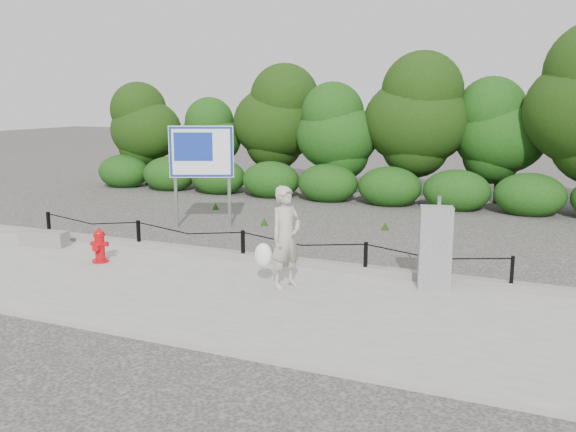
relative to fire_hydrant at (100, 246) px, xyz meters
The scene contains 10 objects.
ground 2.81m from the fire_hydrant, 26.46° to the left, with size 90.00×90.00×0.00m, color #2D2B28.
sidewalk 2.63m from the fire_hydrant, 16.92° to the right, with size 14.00×4.00×0.08m, color gray.
curb 2.82m from the fire_hydrant, 27.38° to the left, with size 14.00×0.22×0.14m, color slate.
chain_barrier 2.79m from the fire_hydrant, 26.46° to the left, with size 10.06×0.06×0.60m.
treeline 11.05m from the fire_hydrant, 69.67° to the left, with size 19.96×3.84×5.20m.
fire_hydrant is the anchor object (origin of this frame).
pedestrian 3.97m from the fire_hydrant, ahead, with size 0.82×0.74×1.73m.
concrete_block 2.11m from the fire_hydrant, 163.44° to the left, with size 1.02×0.36×0.33m, color slate.
utility_cabinet 6.36m from the fire_hydrant, ahead, with size 0.59×0.45×1.54m.
advertising_sign 4.15m from the fire_hydrant, 90.40° to the left, with size 1.49×0.72×2.56m.
Camera 1 is at (5.42, -10.37, 3.24)m, focal length 38.00 mm.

